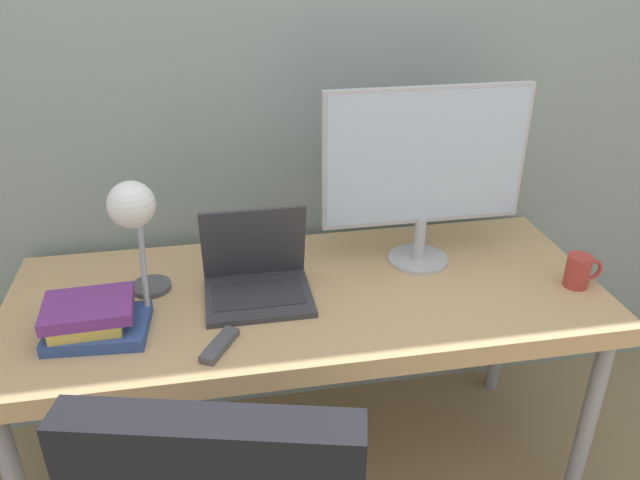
# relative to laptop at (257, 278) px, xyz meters

# --- Properties ---
(wall_back) EXTENTS (8.00, 0.05, 2.60)m
(wall_back) POSITION_rel_laptop_xyz_m (0.15, 0.41, 0.52)
(wall_back) COLOR gray
(wall_back) RESTS_ON ground_plane
(desk) EXTENTS (1.73, 0.71, 0.73)m
(desk) POSITION_rel_laptop_xyz_m (0.15, -0.00, -0.11)
(desk) COLOR tan
(desk) RESTS_ON ground_plane
(laptop) EXTENTS (0.30, 0.25, 0.26)m
(laptop) POSITION_rel_laptop_xyz_m (0.00, 0.00, 0.00)
(laptop) COLOR #38383D
(laptop) RESTS_ON desk
(monitor) EXTENTS (0.62, 0.19, 0.56)m
(monitor) POSITION_rel_laptop_xyz_m (0.52, 0.11, 0.27)
(monitor) COLOR #B7B7BC
(monitor) RESTS_ON desk
(desk_lamp) EXTENTS (0.12, 0.27, 0.40)m
(desk_lamp) POSITION_rel_laptop_xyz_m (-0.31, -0.05, 0.24)
(desk_lamp) COLOR #4C4C51
(desk_lamp) RESTS_ON desk
(book_stack) EXTENTS (0.27, 0.21, 0.10)m
(book_stack) POSITION_rel_laptop_xyz_m (-0.44, -0.12, -0.01)
(book_stack) COLOR #334C8C
(book_stack) RESTS_ON desk
(tv_remote) EXTENTS (0.11, 0.14, 0.02)m
(tv_remote) POSITION_rel_laptop_xyz_m (-0.12, -0.24, -0.04)
(tv_remote) COLOR #4C4C51
(tv_remote) RESTS_ON desk
(mug) EXTENTS (0.11, 0.07, 0.10)m
(mug) POSITION_rel_laptop_xyz_m (0.94, -0.12, -0.00)
(mug) COLOR #B23833
(mug) RESTS_ON desk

